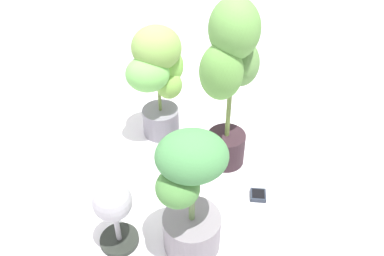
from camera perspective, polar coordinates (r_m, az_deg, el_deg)
ground_plane at (r=2.14m, az=0.24°, el=-8.49°), size 8.00×8.00×0.00m
potted_plant_front_right at (r=1.93m, az=5.57°, el=8.12°), size 0.41×0.33×0.95m
potted_plant_front_left at (r=1.64m, az=-0.30°, el=-9.56°), size 0.38×0.37×0.64m
potted_plant_back_right at (r=2.24m, az=-4.81°, el=7.67°), size 0.44×0.34×0.70m
hygrometer_box at (r=2.11m, az=9.45°, el=-9.48°), size 0.10×0.10×0.03m
floor_fan at (r=1.77m, az=-11.18°, el=-11.14°), size 0.24×0.24×0.37m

